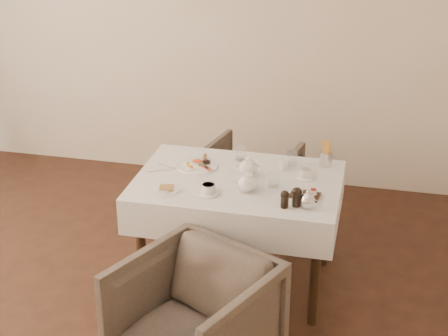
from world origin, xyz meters
The scene contains 20 objects.
table centered at (0.59, 0.86, 0.64)m, with size 1.28×0.88×0.75m.
armchair_near centered at (0.55, -0.05, 0.34)m, with size 0.73×0.75×0.68m, color #463E34.
armchair_far centered at (0.50, 1.69, 0.31)m, with size 0.66×0.68×0.62m, color #463E34.
breakfast_plate centered at (0.29, 1.00, 0.76)m, with size 0.28×0.28×0.03m.
side_plate centered at (0.19, 0.60, 0.76)m, with size 0.18×0.17×0.02m.
teapot_centre centered at (0.64, 0.93, 0.82)m, with size 0.16×0.13×0.13m, color white, non-canonical shape.
teapot_front centered at (0.69, 0.71, 0.82)m, with size 0.16×0.13×0.13m, color white, non-canonical shape.
creamer centered at (0.85, 1.07, 0.79)m, with size 0.06×0.06×0.07m, color white.
teacup_near centered at (0.46, 0.62, 0.78)m, with size 0.13×0.13×0.06m.
teacup_far centered at (1.00, 0.98, 0.78)m, with size 0.12×0.12×0.06m.
glass_left centered at (0.55, 1.16, 0.80)m, with size 0.07×0.07×0.09m, color silver.
glass_mid centered at (0.83, 0.81, 0.80)m, with size 0.07×0.07×0.10m, color silver.
glass_right centered at (0.89, 1.15, 0.80)m, with size 0.07×0.07×0.10m, color silver.
condiment_board centered at (1.03, 0.72, 0.77)m, with size 0.19×0.14×0.04m.
pepper_mill_left centered at (0.93, 0.55, 0.81)m, with size 0.05×0.05×0.11m, color black, non-canonical shape.
pepper_mill_right centered at (1.00, 0.59, 0.81)m, with size 0.06×0.06×0.12m, color black, non-canonical shape.
silver_pot centered at (1.06, 0.57, 0.81)m, with size 0.11×0.09×0.11m, color white, non-canonical shape.
fries_cup centered at (1.11, 1.19, 0.83)m, with size 0.08×0.08×0.18m.
cutlery_fork centered at (0.13, 0.94, 0.76)m, with size 0.01×0.18×0.00m, color silver.
cutlery_knife centered at (0.09, 0.87, 0.76)m, with size 0.01×0.18×0.00m, color silver.
Camera 1 is at (1.39, -2.92, 2.61)m, focal length 55.00 mm.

